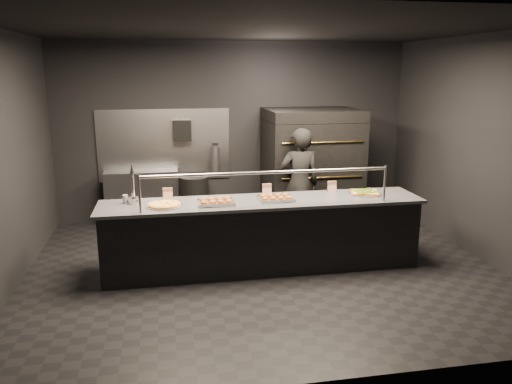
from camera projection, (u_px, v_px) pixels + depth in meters
room at (260, 155)px, 6.22m from camera, size 6.04×6.00×3.00m
service_counter at (263, 234)px, 6.42m from camera, size 4.10×0.78×1.37m
pizza_oven at (311, 166)px, 8.33m from camera, size 1.50×1.23×1.91m
prep_shelf at (142, 197)px, 8.36m from camera, size 1.20×0.35×0.90m
towel_dispenser at (182, 130)px, 8.29m from camera, size 0.30×0.20×0.35m
fire_extinguisher at (215, 158)px, 8.52m from camera, size 0.14×0.14×0.51m
beer_tap at (133, 192)px, 6.13m from camera, size 0.13×0.19×0.51m
round_pizza at (164, 205)px, 6.05m from camera, size 0.46×0.46×0.03m
slider_tray_a at (216, 202)px, 6.14m from camera, size 0.46×0.35×0.07m
slider_tray_b at (276, 198)px, 6.32m from camera, size 0.46×0.35×0.07m
square_pizza at (365, 193)px, 6.63m from camera, size 0.43×0.43×0.05m
condiment_jar at (128, 199)px, 6.18m from camera, size 0.16×0.06×0.11m
tent_cards at (257, 190)px, 6.56m from camera, size 2.31×0.04×0.15m
trash_bin at (194, 200)px, 8.36m from camera, size 0.49×0.49×0.81m
worker at (299, 184)px, 7.56m from camera, size 0.62×0.41×1.70m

